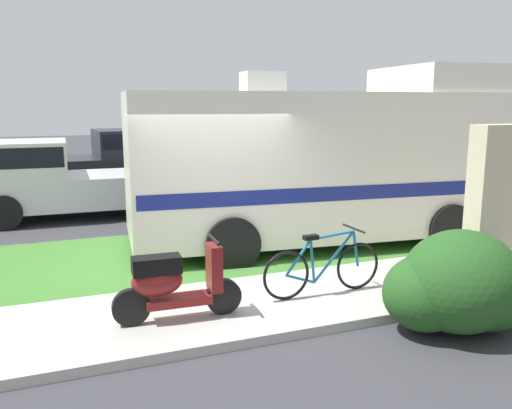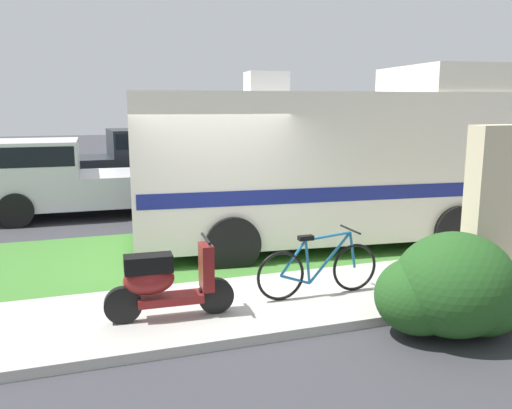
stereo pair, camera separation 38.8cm
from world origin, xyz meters
TOP-DOWN VIEW (x-y plane):
  - ground_plane at (0.00, 0.00)m, footprint 80.00×80.00m
  - sidewalk at (0.00, -1.20)m, footprint 24.00×2.00m
  - grass_strip at (0.00, 1.50)m, footprint 24.00×3.40m
  - motorhome_rv at (2.42, 1.49)m, footprint 7.07×3.18m
  - scooter at (-1.05, -1.39)m, footprint 1.55×0.50m
  - bicycle at (1.01, -1.27)m, footprint 1.76×0.52m
  - pickup_truck_near at (-2.27, 5.82)m, footprint 5.17×2.23m
  - pickup_truck_far at (-0.72, 9.01)m, footprint 5.45×2.36m
  - bush_by_porch at (2.01, -2.69)m, footprint 1.70×1.27m
  - bottle_green at (3.68, -1.49)m, footprint 0.06×0.06m
  - bottle_spare at (4.07, -1.17)m, footprint 0.08×0.08m

SIDE VIEW (x-z plane):
  - ground_plane at x=0.00m, z-range 0.00..0.00m
  - grass_strip at x=0.00m, z-range 0.00..0.08m
  - sidewalk at x=0.00m, z-range 0.00..0.12m
  - bottle_spare at x=4.07m, z-range 0.10..0.33m
  - bottle_green at x=3.68m, z-range 0.10..0.40m
  - bicycle at x=1.01m, z-range 0.05..0.94m
  - bush_by_porch at x=2.01m, z-range -0.03..1.17m
  - scooter at x=-1.05m, z-range 0.10..1.06m
  - pickup_truck_near at x=-2.27m, z-range 0.06..1.88m
  - pickup_truck_far at x=-0.72m, z-range 0.06..1.94m
  - motorhome_rv at x=2.42m, z-range -0.08..3.26m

